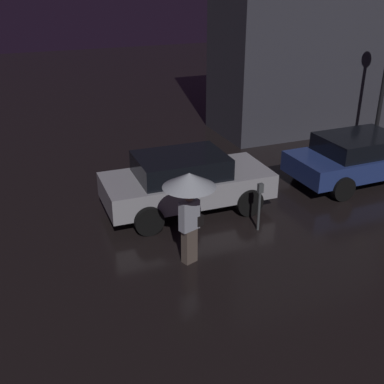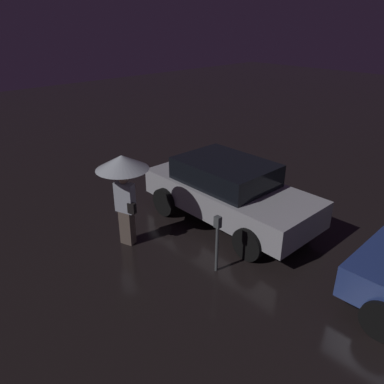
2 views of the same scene
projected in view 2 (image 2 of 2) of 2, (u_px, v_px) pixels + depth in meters
parked_car_silver at (229, 190)px, 8.71m from camera, size 4.21×2.01×1.47m
pedestrian_with_umbrella at (123, 174)px, 7.45m from camera, size 1.06×1.06×2.00m
parking_meter at (217, 238)px, 6.92m from camera, size 0.12×0.10×1.18m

